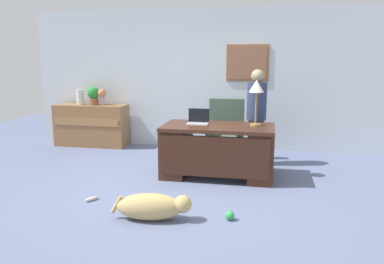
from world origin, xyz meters
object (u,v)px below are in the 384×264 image
at_px(armchair, 225,134).
at_px(vase_with_flowers, 102,95).
at_px(vase_empty, 80,97).
at_px(desk, 218,149).
at_px(dog_toy_bone, 92,199).
at_px(laptop, 198,120).
at_px(dog_toy_ball, 230,215).
at_px(dog_lying, 153,206).
at_px(desk_lamp, 257,89).
at_px(person_standing, 256,117).
at_px(potted_plant, 94,95).
at_px(credenza, 92,125).

height_order(armchair, vase_with_flowers, vase_with_flowers).
height_order(vase_with_flowers, vase_empty, vase_with_flowers).
bearing_deg(desk, dog_toy_bone, -137.40).
distance_m(laptop, dog_toy_ball, 1.94).
height_order(dog_lying, desk_lamp, desk_lamp).
distance_m(person_standing, vase_with_flowers, 3.16).
distance_m(dog_lying, vase_empty, 4.20).
bearing_deg(dog_lying, dog_toy_bone, 157.29).
relative_size(dog_lying, desk_lamp, 1.34).
xyz_separation_m(desk, laptop, (-0.32, 0.11, 0.42)).
relative_size(vase_empty, potted_plant, 0.84).
bearing_deg(vase_empty, dog_toy_ball, -42.71).
bearing_deg(potted_plant, desk, -29.90).
bearing_deg(armchair, desk_lamp, -56.24).
bearing_deg(dog_toy_ball, dog_toy_bone, 172.56).
xyz_separation_m(vase_with_flowers, dog_toy_ball, (2.88, -3.10, -0.98)).
xyz_separation_m(desk_lamp, vase_empty, (-3.55, 1.44, -0.33)).
relative_size(desk_lamp, dog_toy_ball, 6.42).
xyz_separation_m(vase_with_flowers, dog_toy_bone, (1.12, -2.87, -1.01)).
xyz_separation_m(credenza, laptop, (2.47, -1.45, 0.42)).
height_order(armchair, person_standing, person_standing).
distance_m(desk, laptop, 0.54).
height_order(desk, dog_lying, desk).
bearing_deg(armchair, desk, -90.61).
xyz_separation_m(desk_lamp, potted_plant, (-3.26, 1.44, -0.29)).
xyz_separation_m(desk, vase_with_flowers, (-2.53, 1.56, 0.61)).
distance_m(dog_toy_ball, dog_toy_bone, 1.78).
bearing_deg(person_standing, dog_lying, -112.26).
bearing_deg(potted_plant, person_standing, -13.12).
bearing_deg(vase_empty, armchair, -12.03).
bearing_deg(dog_toy_bone, vase_empty, 119.01).
relative_size(dog_lying, vase_with_flowers, 2.85).
height_order(desk, potted_plant, potted_plant).
xyz_separation_m(desk, dog_toy_bone, (-1.42, -1.30, -0.40)).
bearing_deg(potted_plant, desk_lamp, -23.81).
xyz_separation_m(laptop, vase_empty, (-2.69, 1.45, 0.15)).
height_order(credenza, potted_plant, potted_plant).
bearing_deg(laptop, desk_lamp, 0.83).
xyz_separation_m(laptop, vase_with_flowers, (-2.22, 1.45, 0.19)).
relative_size(armchair, vase_empty, 3.54).
bearing_deg(dog_toy_bone, dog_toy_ball, -7.44).
bearing_deg(armchair, credenza, 167.10).
bearing_deg(credenza, desk_lamp, -23.31).
bearing_deg(dog_toy_bone, potted_plant, 114.35).
bearing_deg(dog_toy_bone, desk_lamp, 36.11).
bearing_deg(desk_lamp, person_standing, 90.84).
relative_size(dog_toy_ball, dog_toy_bone, 0.55).
xyz_separation_m(armchair, dog_toy_bone, (-1.43, -2.22, -0.46)).
relative_size(vase_with_flowers, vase_empty, 1.05).
bearing_deg(dog_toy_bone, laptop, 52.18).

